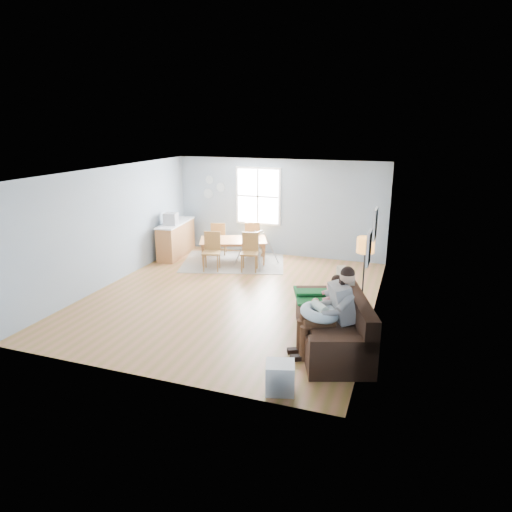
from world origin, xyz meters
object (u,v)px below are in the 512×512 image
at_px(dining_table, 233,251).
at_px(chair_sw, 212,248).
at_px(floor_lamp, 365,252).
at_px(counter, 176,239).
at_px(father, 331,309).
at_px(chair_se, 250,249).
at_px(chair_ne, 253,236).
at_px(storage_cube, 279,377).
at_px(sofa, 335,327).
at_px(toddler, 330,296).
at_px(baby_swing, 256,250).
at_px(chair_nw, 219,236).
at_px(monitor, 171,219).

relative_size(dining_table, chair_sw, 1.81).
bearing_deg(floor_lamp, counter, 154.00).
relative_size(father, dining_table, 0.85).
relative_size(chair_se, chair_ne, 0.99).
distance_m(father, storage_cube, 1.50).
height_order(dining_table, counter, counter).
relative_size(chair_sw, chair_ne, 1.00).
height_order(sofa, toddler, toddler).
bearing_deg(chair_se, sofa, -50.57).
relative_size(dining_table, baby_swing, 1.63).
height_order(dining_table, chair_nw, chair_nw).
height_order(chair_se, chair_ne, chair_ne).
distance_m(chair_se, chair_ne, 1.33).
bearing_deg(dining_table, sofa, -71.00).
relative_size(chair_nw, counter, 0.54).
relative_size(storage_cube, monitor, 1.21).
bearing_deg(toddler, father, -77.02).
relative_size(storage_cube, counter, 0.27).
bearing_deg(dining_table, counter, 155.20).
height_order(chair_sw, chair_se, chair_sw).
distance_m(chair_sw, chair_ne, 1.64).
height_order(sofa, chair_nw, chair_nw).
relative_size(father, storage_cube, 3.12).
distance_m(dining_table, chair_se, 0.86).
bearing_deg(chair_nw, chair_sw, -73.67).
distance_m(sofa, baby_swing, 4.76).
xyz_separation_m(floor_lamp, monitor, (-5.45, 2.36, -0.21)).
relative_size(toddler, monitor, 2.38).
bearing_deg(chair_se, storage_cube, -65.61).
bearing_deg(chair_nw, sofa, -47.02).
height_order(storage_cube, dining_table, dining_table).
xyz_separation_m(floor_lamp, dining_table, (-3.72, 2.61, -1.02)).
xyz_separation_m(chair_sw, counter, (-1.50, 0.85, -0.07)).
xyz_separation_m(chair_se, chair_ne, (-0.38, 1.28, 0.01)).
bearing_deg(counter, monitor, -81.65).
xyz_separation_m(father, floor_lamp, (0.31, 1.64, 0.53)).
xyz_separation_m(father, chair_ne, (-3.13, 5.02, -0.24)).
distance_m(chair_se, monitor, 2.47).
height_order(father, monitor, father).
bearing_deg(father, chair_se, 126.28).
height_order(father, chair_ne, father).
xyz_separation_m(storage_cube, chair_sw, (-3.22, 4.78, 0.34)).
height_order(toddler, monitor, monitor).
relative_size(dining_table, chair_nw, 1.86).
distance_m(father, chair_nw, 6.26).
relative_size(chair_sw, chair_nw, 1.03).
bearing_deg(father, chair_ne, 121.93).
distance_m(storage_cube, baby_swing, 5.99).
xyz_separation_m(toddler, monitor, (-5.01, 3.45, 0.33)).
height_order(chair_sw, chair_ne, chair_ne).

